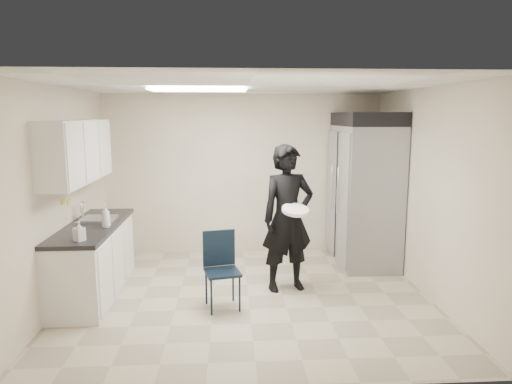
{
  "coord_description": "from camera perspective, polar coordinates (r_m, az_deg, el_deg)",
  "views": [
    {
      "loc": [
        -0.23,
        -5.46,
        2.26
      ],
      "look_at": [
        0.11,
        0.2,
        1.3
      ],
      "focal_mm": 32.0,
      "sensor_mm": 36.0,
      "label": 1
    }
  ],
  "objects": [
    {
      "name": "sink",
      "position": [
        6.31,
        -19.02,
        -3.66
      ],
      "size": [
        0.42,
        0.4,
        0.14
      ],
      "primitive_type": "cube",
      "color": "gray",
      "rests_on": "countertop"
    },
    {
      "name": "ceiling",
      "position": [
        5.48,
        -1.06,
        13.16
      ],
      "size": [
        4.5,
        4.5,
        0.0
      ],
      "primitive_type": "plane",
      "rotation": [
        3.14,
        0.0,
        0.0
      ],
      "color": "white",
      "rests_on": "back_wall"
    },
    {
      "name": "faucet",
      "position": [
        6.33,
        -20.84,
        -2.33
      ],
      "size": [
        0.02,
        0.02,
        0.24
      ],
      "primitive_type": "cylinder",
      "color": "silver",
      "rests_on": "countertop"
    },
    {
      "name": "upper_cabinets",
      "position": [
        5.97,
        -21.5,
        4.76
      ],
      "size": [
        0.35,
        1.8,
        0.75
      ],
      "primitive_type": "cube",
      "color": "silver",
      "rests_on": "left_wall"
    },
    {
      "name": "back_wall",
      "position": [
        7.53,
        -1.65,
        2.26
      ],
      "size": [
        4.5,
        0.0,
        4.5
      ],
      "primitive_type": "plane",
      "rotation": [
        1.57,
        0.0,
        0.0
      ],
      "color": "beige",
      "rests_on": "floor"
    },
    {
      "name": "floor",
      "position": [
        5.92,
        -0.98,
        -12.86
      ],
      "size": [
        4.5,
        4.5,
        0.0
      ],
      "primitive_type": "plane",
      "color": "#B3A98C",
      "rests_on": "ground"
    },
    {
      "name": "man_tuxedo",
      "position": [
        5.89,
        3.98,
        -3.3
      ],
      "size": [
        0.79,
        0.62,
        1.9
      ],
      "primitive_type": "imported",
      "rotation": [
        0.0,
        0.0,
        0.25
      ],
      "color": "black",
      "rests_on": "floor"
    },
    {
      "name": "countertop",
      "position": [
        6.08,
        -19.83,
        -4.06
      ],
      "size": [
        0.64,
        1.95,
        0.05
      ],
      "primitive_type": "cube",
      "color": "black",
      "rests_on": "lower_counter"
    },
    {
      "name": "soap_bottle_b",
      "position": [
        5.31,
        -21.23,
        -4.57
      ],
      "size": [
        0.14,
        0.14,
        0.22
      ],
      "primitive_type": "imported",
      "rotation": [
        0.0,
        0.0,
        -0.63
      ],
      "color": "#AEB1BA",
      "rests_on": "countertop"
    },
    {
      "name": "lower_counter",
      "position": [
        6.2,
        -19.6,
        -8.15
      ],
      "size": [
        0.6,
        1.9,
        0.86
      ],
      "primitive_type": "cube",
      "color": "silver",
      "rests_on": "floor"
    },
    {
      "name": "soap_bottle_a",
      "position": [
        5.83,
        -18.28,
        -2.87
      ],
      "size": [
        0.14,
        0.14,
        0.28
      ],
      "primitive_type": "imported",
      "rotation": [
        0.0,
        0.0,
        0.41
      ],
      "color": "silver",
      "rests_on": "countertop"
    },
    {
      "name": "left_wall",
      "position": [
        5.9,
        -23.39,
        -0.55
      ],
      "size": [
        0.0,
        4.0,
        4.0
      ],
      "primitive_type": "plane",
      "rotation": [
        1.57,
        0.0,
        1.57
      ],
      "color": "beige",
      "rests_on": "floor"
    },
    {
      "name": "right_wall",
      "position": [
        6.07,
        20.71,
        -0.12
      ],
      "size": [
        0.0,
        4.0,
        4.0
      ],
      "primitive_type": "plane",
      "rotation": [
        1.57,
        0.0,
        -1.57
      ],
      "color": "beige",
      "rests_on": "floor"
    },
    {
      "name": "notice_sticker_left",
      "position": [
        6.01,
        -22.97,
        -1.13
      ],
      "size": [
        0.0,
        0.12,
        0.07
      ],
      "primitive_type": "cube",
      "color": "yellow",
      "rests_on": "left_wall"
    },
    {
      "name": "towel_dispenser",
      "position": [
        7.11,
        -19.05,
        3.9
      ],
      "size": [
        0.22,
        0.3,
        0.35
      ],
      "primitive_type": "cube",
      "color": "black",
      "rests_on": "left_wall"
    },
    {
      "name": "commercial_fridge",
      "position": [
        7.15,
        13.37,
        -0.42
      ],
      "size": [
        0.8,
        1.35,
        2.1
      ],
      "primitive_type": "cube",
      "color": "gray",
      "rests_on": "floor"
    },
    {
      "name": "notice_sticker_right",
      "position": [
        6.2,
        -22.34,
        -1.16
      ],
      "size": [
        0.0,
        0.12,
        0.07
      ],
      "primitive_type": "cube",
      "color": "yellow",
      "rests_on": "left_wall"
    },
    {
      "name": "ceiling_panel",
      "position": [
        5.88,
        -7.21,
        12.54
      ],
      "size": [
        1.2,
        0.6,
        0.02
      ],
      "primitive_type": "cube",
      "color": "white",
      "rests_on": "ceiling"
    },
    {
      "name": "folding_chair",
      "position": [
        5.44,
        -4.22,
        -9.98
      ],
      "size": [
        0.47,
        0.47,
        0.88
      ],
      "primitive_type": "cube",
      "rotation": [
        0.0,
        0.0,
        0.22
      ],
      "color": "black",
      "rests_on": "floor"
    },
    {
      "name": "fridge_compressor",
      "position": [
        7.05,
        13.73,
        8.83
      ],
      "size": [
        0.8,
        1.35,
        0.2
      ],
      "primitive_type": "cube",
      "color": "black",
      "rests_on": "commercial_fridge"
    },
    {
      "name": "bucket_lid",
      "position": [
        5.63,
        4.95,
        -2.26
      ],
      "size": [
        0.41,
        0.41,
        0.04
      ],
      "primitive_type": "cylinder",
      "rotation": [
        0.0,
        0.0,
        0.25
      ],
      "color": "white",
      "rests_on": "man_tuxedo"
    }
  ]
}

